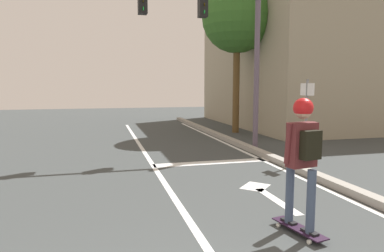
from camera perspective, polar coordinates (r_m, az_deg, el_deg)
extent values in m
cube|color=silver|center=(7.72, -5.61, -7.85)|extent=(0.12, 20.00, 0.01)
cube|color=silver|center=(8.63, 13.63, -6.47)|extent=(0.12, 20.00, 0.01)
cube|color=silver|center=(8.78, 3.40, -6.06)|extent=(3.01, 0.40, 0.01)
cube|color=silver|center=(6.11, 13.92, -11.91)|extent=(0.16, 1.40, 0.01)
cube|color=silver|center=(6.84, 10.47, -9.84)|extent=(0.71, 0.71, 0.01)
cube|color=gray|center=(8.73, 15.09, -5.90)|extent=(0.24, 24.00, 0.14)
cube|color=black|center=(4.89, 17.30, -15.87)|extent=(0.37, 0.87, 0.02)
cube|color=#B2B2B7|center=(5.09, 15.01, -15.05)|extent=(0.17, 0.08, 0.01)
cylinder|color=silver|center=(5.05, 14.12, -15.66)|extent=(0.04, 0.06, 0.06)
cylinder|color=silver|center=(5.17, 15.86, -15.17)|extent=(0.04, 0.06, 0.06)
cube|color=#B2B2B7|center=(4.71, 19.79, -17.04)|extent=(0.17, 0.08, 0.01)
cylinder|color=silver|center=(4.66, 18.87, -17.75)|extent=(0.04, 0.06, 0.06)
cylinder|color=silver|center=(4.79, 20.63, -17.12)|extent=(0.04, 0.06, 0.06)
cylinder|color=#3C4C66|center=(4.89, 15.91, -10.69)|extent=(0.11, 0.11, 0.81)
cube|color=black|center=(5.01, 15.76, -14.97)|extent=(0.14, 0.25, 0.03)
cylinder|color=#3C4C66|center=(4.62, 19.13, -11.80)|extent=(0.11, 0.11, 0.81)
cube|color=black|center=(4.76, 18.95, -16.29)|extent=(0.14, 0.25, 0.03)
cube|color=#5B2426|center=(4.59, 17.77, -2.99)|extent=(0.41, 0.25, 0.57)
cylinder|color=#5B2426|center=(4.48, 15.67, -2.82)|extent=(0.07, 0.12, 0.52)
cylinder|color=#5B2426|center=(4.75, 19.28, -2.42)|extent=(0.07, 0.09, 0.52)
sphere|color=tan|center=(4.54, 17.97, 2.53)|extent=(0.22, 0.22, 0.22)
sphere|color=red|center=(4.54, 17.98, 2.88)|extent=(0.25, 0.25, 0.25)
cube|color=black|center=(4.49, 19.01, -2.98)|extent=(0.28, 0.19, 0.36)
cylinder|color=#5F5264|center=(10.67, 10.69, 9.40)|extent=(0.16, 0.16, 4.94)
cube|color=black|center=(10.31, 1.80, 19.33)|extent=(0.24, 0.28, 0.64)
cylinder|color=#3C3106|center=(10.17, 2.05, 19.51)|extent=(0.02, 0.10, 0.10)
cylinder|color=green|center=(10.12, 2.05, 18.41)|extent=(0.02, 0.10, 0.10)
cube|color=black|center=(9.97, -8.22, 19.70)|extent=(0.24, 0.28, 0.64)
cylinder|color=#3C3106|center=(9.83, -8.11, 19.90)|extent=(0.02, 0.10, 0.10)
cylinder|color=green|center=(9.78, -8.09, 18.76)|extent=(0.02, 0.10, 0.10)
cylinder|color=slate|center=(8.99, 18.40, 0.68)|extent=(0.06, 0.06, 2.10)
cube|color=white|center=(8.95, 18.59, 5.79)|extent=(0.12, 0.44, 0.30)
cylinder|color=brown|center=(14.47, 7.33, 6.54)|extent=(0.28, 0.28, 3.85)
sphere|color=#346826|center=(14.73, 7.50, 17.44)|extent=(2.86, 2.86, 2.86)
cube|color=#A1987F|center=(19.53, 22.53, 9.83)|extent=(11.06, 9.92, 6.40)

